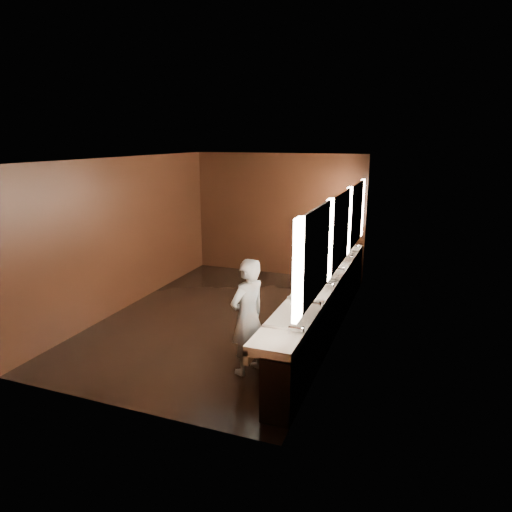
{
  "coord_description": "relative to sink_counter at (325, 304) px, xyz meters",
  "views": [
    {
      "loc": [
        3.2,
        -6.95,
        3.13
      ],
      "look_at": [
        0.59,
        0.0,
        1.2
      ],
      "focal_mm": 32.0,
      "sensor_mm": 36.0,
      "label": 1
    }
  ],
  "objects": [
    {
      "name": "floor",
      "position": [
        -1.79,
        -0.0,
        -0.5
      ],
      "size": [
        6.0,
        6.0,
        0.0
      ],
      "primitive_type": "plane",
      "color": "black",
      "rests_on": "ground"
    },
    {
      "name": "ceiling",
      "position": [
        -1.79,
        -0.0,
        2.3
      ],
      "size": [
        4.0,
        6.0,
        0.02
      ],
      "primitive_type": "cube",
      "color": "#2D2D2B",
      "rests_on": "wall_back"
    },
    {
      "name": "wall_back",
      "position": [
        -1.79,
        3.0,
        0.9
      ],
      "size": [
        4.0,
        0.02,
        2.8
      ],
      "primitive_type": "cube",
      "color": "black",
      "rests_on": "floor"
    },
    {
      "name": "wall_front",
      "position": [
        -1.79,
        -3.0,
        0.9
      ],
      "size": [
        4.0,
        0.02,
        2.8
      ],
      "primitive_type": "cube",
      "color": "black",
      "rests_on": "floor"
    },
    {
      "name": "wall_left",
      "position": [
        -3.79,
        -0.0,
        0.9
      ],
      "size": [
        0.02,
        6.0,
        2.8
      ],
      "primitive_type": "cube",
      "color": "black",
      "rests_on": "floor"
    },
    {
      "name": "wall_right",
      "position": [
        0.21,
        -0.0,
        0.9
      ],
      "size": [
        0.02,
        6.0,
        2.8
      ],
      "primitive_type": "cube",
      "color": "black",
      "rests_on": "floor"
    },
    {
      "name": "sink_counter",
      "position": [
        0.0,
        0.0,
        0.0
      ],
      "size": [
        0.55,
        5.4,
        1.01
      ],
      "color": "black",
      "rests_on": "floor"
    },
    {
      "name": "mirror_band",
      "position": [
        0.19,
        -0.0,
        1.25
      ],
      "size": [
        0.06,
        5.03,
        1.15
      ],
      "color": "#FFE0C2",
      "rests_on": "wall_right"
    },
    {
      "name": "person",
      "position": [
        -0.71,
        -1.64,
        0.31
      ],
      "size": [
        0.59,
        0.69,
        1.61
      ],
      "primitive_type": "imported",
      "rotation": [
        0.0,
        0.0,
        -1.99
      ],
      "color": "#8EBBD4",
      "rests_on": "floor"
    },
    {
      "name": "trash_bin",
      "position": [
        -0.22,
        -1.05,
        -0.19
      ],
      "size": [
        0.44,
        0.44,
        0.61
      ],
      "primitive_type": "cylinder",
      "rotation": [
        0.0,
        0.0,
        0.15
      ],
      "color": "black",
      "rests_on": "floor"
    }
  ]
}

